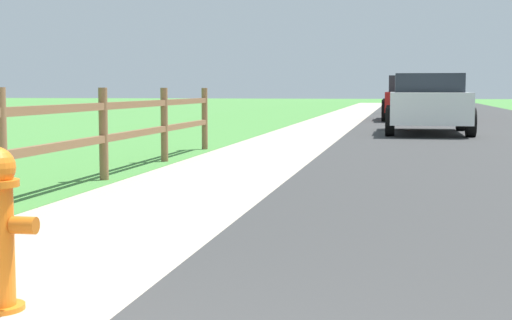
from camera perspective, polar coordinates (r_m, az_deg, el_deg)
ground_plane at (r=27.05m, az=7.84°, el=2.85°), size 120.00×120.00×0.00m
road_asphalt at (r=29.09m, az=14.95°, el=2.89°), size 7.00×66.00×0.01m
curb_concrete at (r=29.35m, az=2.17°, el=3.09°), size 6.00×66.00×0.01m
grass_verge at (r=29.61m, az=-0.70°, el=3.11°), size 5.00×66.00×0.00m
rail_fence at (r=8.52m, az=-14.29°, el=2.00°), size 0.11×12.41×1.14m
parked_suv_white at (r=20.06m, az=12.56°, el=4.11°), size 2.13×4.49×1.50m
parked_car_red at (r=28.31m, az=11.50°, el=4.51°), size 2.20×4.58×1.59m
parked_car_silver at (r=35.71m, az=11.68°, el=4.63°), size 2.19×4.72×1.55m
parked_car_blue at (r=43.92m, az=12.20°, el=4.69°), size 2.15×4.30×1.50m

